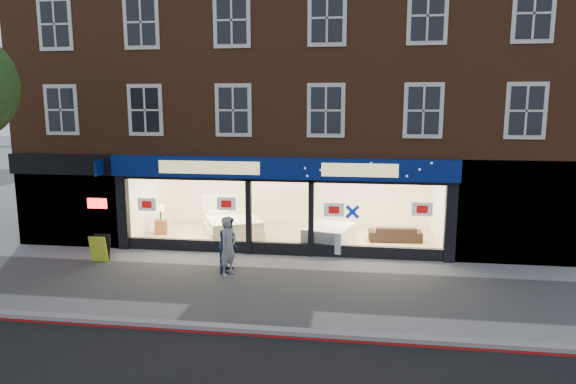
% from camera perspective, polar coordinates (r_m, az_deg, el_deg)
% --- Properties ---
extents(ground, '(120.00, 120.00, 0.00)m').
position_cam_1_polar(ground, '(14.55, -2.82, -10.37)').
color(ground, gray).
rests_on(ground, ground).
extents(kerb_line, '(60.00, 0.10, 0.01)m').
position_cam_1_polar(kerb_line, '(11.75, -5.77, -15.48)').
color(kerb_line, '#8C0A07').
rests_on(kerb_line, ground).
extents(kerb_stone, '(60.00, 0.25, 0.12)m').
position_cam_1_polar(kerb_stone, '(11.90, -5.54, -14.84)').
color(kerb_stone, gray).
rests_on(kerb_stone, ground).
extents(showroom_floor, '(11.00, 4.50, 0.10)m').
position_cam_1_polar(showroom_floor, '(19.48, 0.09, -4.96)').
color(showroom_floor, tan).
rests_on(showroom_floor, ground).
extents(building, '(19.00, 8.26, 10.30)m').
position_cam_1_polar(building, '(20.57, 0.72, 14.42)').
color(building, brown).
rests_on(building, ground).
extents(display_bed, '(2.79, 2.99, 1.36)m').
position_cam_1_polar(display_bed, '(19.57, -6.19, -3.66)').
color(display_bed, silver).
rests_on(display_bed, showroom_floor).
extents(bedside_table, '(0.56, 0.56, 0.55)m').
position_cam_1_polar(bedside_table, '(20.22, -13.92, -3.75)').
color(bedside_table, brown).
rests_on(bedside_table, showroom_floor).
extents(mattress_stack, '(1.87, 2.13, 0.71)m').
position_cam_1_polar(mattress_stack, '(18.02, 4.60, -4.88)').
color(mattress_stack, silver).
rests_on(mattress_stack, showroom_floor).
extents(sofa, '(1.92, 0.85, 0.55)m').
position_cam_1_polar(sofa, '(19.01, 11.80, -4.53)').
color(sofa, black).
rests_on(sofa, showroom_floor).
extents(a_board, '(0.58, 0.38, 0.88)m').
position_cam_1_polar(a_board, '(17.58, -20.14, -5.90)').
color(a_board, '#D6E828').
rests_on(a_board, ground).
extents(pedestrian_grey, '(0.64, 0.75, 1.75)m').
position_cam_1_polar(pedestrian_grey, '(15.26, -6.65, -6.01)').
color(pedestrian_grey, '#93959A').
rests_on(pedestrian_grey, ground).
extents(pedestrian_blue, '(0.67, 0.84, 1.68)m').
position_cam_1_polar(pedestrian_blue, '(15.62, -6.55, -5.76)').
color(pedestrian_blue, '#1A204B').
rests_on(pedestrian_blue, ground).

